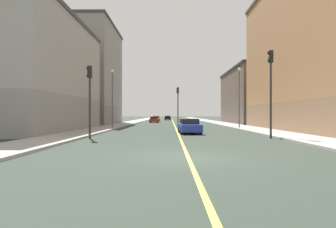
{
  "coord_description": "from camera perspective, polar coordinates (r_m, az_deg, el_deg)",
  "views": [
    {
      "loc": [
        -0.77,
        -11.56,
        1.82
      ],
      "look_at": [
        -1.05,
        30.18,
        1.83
      ],
      "focal_mm": 29.05,
      "sensor_mm": 36.0,
      "label": 1
    }
  ],
  "objects": [
    {
      "name": "ground_plane",
      "position": [
        11.73,
        4.18,
        -8.95
      ],
      "size": [
        400.0,
        400.0,
        0.0
      ],
      "primitive_type": "plane",
      "color": "#2C372E",
      "rests_on": "ground"
    },
    {
      "name": "sidewalk_left",
      "position": [
        61.36,
        9.46,
        -1.64
      ],
      "size": [
        3.48,
        168.0,
        0.15
      ],
      "primitive_type": "cube",
      "color": "#9E9B93",
      "rests_on": "ground"
    },
    {
      "name": "sidewalk_right",
      "position": [
        61.13,
        -7.27,
        -1.65
      ],
      "size": [
        3.48,
        168.0,
        0.15
      ],
      "primitive_type": "cube",
      "color": "#9E9B93",
      "rests_on": "ground"
    },
    {
      "name": "lane_center_stripe",
      "position": [
        60.6,
        1.11,
        -1.73
      ],
      "size": [
        0.16,
        154.0,
        0.01
      ],
      "primitive_type": "cube",
      "color": "#E5D14C",
      "rests_on": "ground"
    },
    {
      "name": "building_left_near",
      "position": [
        33.77,
        29.87,
        11.42
      ],
      "size": [
        10.05,
        23.64,
        17.01
      ],
      "color": "#8F6B4F",
      "rests_on": "ground"
    },
    {
      "name": "building_left_mid",
      "position": [
        54.07,
        17.96,
        3.5
      ],
      "size": [
        10.05,
        19.16,
        10.25
      ],
      "color": "brown",
      "rests_on": "ground"
    },
    {
      "name": "building_right_corner",
      "position": [
        32.73,
        -26.66,
        7.51
      ],
      "size": [
        10.05,
        18.8,
        12.19
      ],
      "color": "gray",
      "rests_on": "ground"
    },
    {
      "name": "building_right_midblock",
      "position": [
        51.09,
        -16.57,
        7.83
      ],
      "size": [
        10.05,
        15.52,
        17.56
      ],
      "color": "slate",
      "rests_on": "ground"
    },
    {
      "name": "traffic_light_left_near",
      "position": [
        21.76,
        20.73,
        6.28
      ],
      "size": [
        0.4,
        0.32,
        6.56
      ],
      "color": "#2D2D2D",
      "rests_on": "ground"
    },
    {
      "name": "traffic_light_right_near",
      "position": [
        21.22,
        -16.14,
        4.66
      ],
      "size": [
        0.4,
        0.32,
        5.43
      ],
      "color": "#2D2D2D",
      "rests_on": "ground"
    },
    {
      "name": "traffic_light_median_far",
      "position": [
        42.26,
        2.08,
        2.76
      ],
      "size": [
        0.4,
        0.32,
        5.97
      ],
      "color": "#2D2D2D",
      "rests_on": "ground"
    },
    {
      "name": "street_lamp_left_near",
      "position": [
        34.58,
        14.72,
        4.58
      ],
      "size": [
        0.36,
        0.36,
        7.36
      ],
      "color": "#4C4C51",
      "rests_on": "ground"
    },
    {
      "name": "street_lamp_right_near",
      "position": [
        33.81,
        -11.6,
        4.44
      ],
      "size": [
        0.36,
        0.36,
        7.08
      ],
      "color": "#4C4C51",
      "rests_on": "ground"
    },
    {
      "name": "car_black",
      "position": [
        80.49,
        -0.05,
        -0.84
      ],
      "size": [
        1.9,
        4.08,
        1.31
      ],
      "color": "black",
      "rests_on": "ground"
    },
    {
      "name": "car_orange",
      "position": [
        69.3,
        -2.48,
        -0.98
      ],
      "size": [
        1.83,
        4.1,
        1.32
      ],
      "color": "orange",
      "rests_on": "ground"
    },
    {
      "name": "car_blue",
      "position": [
        25.85,
        4.47,
        -2.54
      ],
      "size": [
        2.08,
        4.68,
        1.38
      ],
      "color": "#23389E",
      "rests_on": "ground"
    },
    {
      "name": "car_red",
      "position": [
        58.06,
        -2.93,
        -1.2
      ],
      "size": [
        1.88,
        4.36,
        1.27
      ],
      "color": "red",
      "rests_on": "ground"
    }
  ]
}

